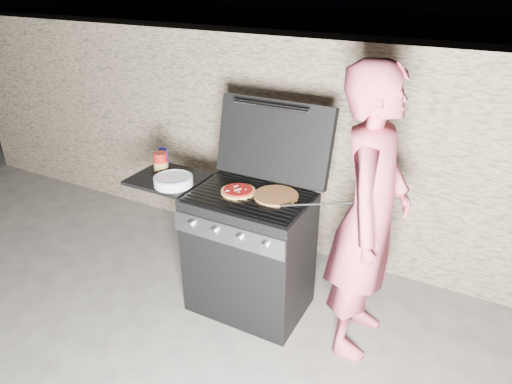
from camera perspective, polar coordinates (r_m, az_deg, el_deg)
The scene contains 10 objects.
ground at distance 3.51m, azimuth -0.74°, elevation -13.82°, with size 50.00×50.00×0.00m, color #4D4843.
stone_wall at distance 3.88m, azimuth 6.65°, elevation 5.63°, with size 8.00×0.35×1.80m, color tan.
gas_grill at distance 3.35m, azimuth -4.57°, elevation -6.51°, with size 1.34×0.79×0.91m, color black, non-canonical shape.
pizza_topped at distance 3.05m, azimuth -2.26°, elevation 0.18°, with size 0.23×0.23×0.03m, color tan, non-canonical shape.
pizza_plain at distance 2.99m, azimuth 2.50°, elevation -0.45°, with size 0.30×0.30×0.02m, color #BB713A.
sauce_jar at distance 3.40m, azimuth -11.82°, elevation 3.59°, with size 0.10×0.10×0.16m, color maroon.
blue_carton at distance 3.53m, azimuth -11.47°, elevation 4.29°, with size 0.06×0.04×0.14m, color #1A1EA5.
plate_stack at distance 3.21m, azimuth -10.29°, elevation 1.39°, with size 0.27×0.27×0.06m, color silver.
person at distance 2.80m, azimuth 13.99°, elevation -3.13°, with size 0.68×0.44×1.85m, color #BE495D.
tongs at distance 2.82m, azimuth 7.02°, elevation -1.45°, with size 0.01×0.01×0.51m, color black.
Camera 1 is at (1.29, -2.34, 2.28)m, focal length 32.00 mm.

